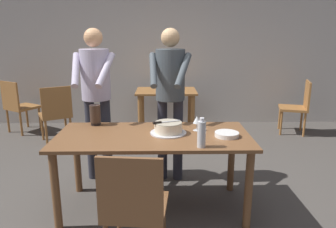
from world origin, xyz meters
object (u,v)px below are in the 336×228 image
Objects in this scene: wine_glass_near at (197,120)px; person_standing_beside at (96,88)px; background_table at (166,100)px; background_chair_0 at (18,105)px; cake_knife at (161,122)px; cake_on_platter at (168,128)px; chair_near_side at (134,205)px; background_chair_1 at (56,112)px; background_chair_2 at (298,105)px; main_dining_table at (153,145)px; hurricane_lamp at (95,115)px; plate_stack at (227,134)px; person_cutting_cake at (170,88)px; water_bottle at (202,134)px.

wine_glass_near is 1.22m from person_standing_beside.
background_chair_0 reaches higher than background_table.
cake_knife is 0.26× the size of background_table.
cake_on_platter is 0.92m from chair_near_side.
background_chair_1 is 3.94m from background_chair_2.
hurricane_lamp is at bearing 151.09° from main_dining_table.
background_chair_0 reaches higher than cake_on_platter.
main_dining_table is at bearing -173.89° from cake_knife.
background_chair_0 reaches higher than wine_glass_near.
hurricane_lamp is 0.21× the size of background_table.
cake_on_platter is 3.23m from background_chair_2.
plate_stack is (0.67, -0.07, 0.12)m from main_dining_table.
cake_on_platter is 0.38× the size of background_chair_2.
plate_stack is at bearing -28.89° from person_standing_beside.
cake_on_platter is 1.55× the size of plate_stack.
background_chair_2 is (2.20, 1.72, -0.58)m from person_cutting_cake.
background_chair_1 is (-1.44, 2.72, 0.00)m from chair_near_side.
hurricane_lamp is 0.12× the size of person_cutting_cake.
water_bottle is at bearing -39.82° from main_dining_table.
hurricane_lamp is 0.23× the size of chair_near_side.
background_chair_0 is at bearing 133.78° from main_dining_table.
wine_glass_near is 0.08× the size of person_standing_beside.
hurricane_lamp is at bearing -145.70° from background_chair_2.
person_standing_beside is 1.91× the size of background_chair_0.
background_chair_1 is at bearing 117.81° from chair_near_side.
person_cutting_cake is (0.17, 0.63, 0.43)m from main_dining_table.
chair_near_side reaches higher than cake_knife.
background_chair_2 is (2.97, 2.03, -0.37)m from hurricane_lamp.
chair_near_side is at bearing -120.02° from wine_glass_near.
person_standing_beside is 1.91× the size of background_chair_2.
background_table is at bearing 89.84° from cake_on_platter.
plate_stack is at bearing -7.01° from cake_knife.
main_dining_table is 0.23m from cake_knife.
person_cutting_cake is 3.18m from background_chair_0.
background_chair_2 is at bearing 38.08° from person_cutting_cake.
person_standing_beside is (-0.05, 0.33, 0.22)m from hurricane_lamp.
chair_near_side reaches higher than plate_stack.
background_chair_2 is at bearing 29.28° from person_standing_beside.
person_cutting_cake is 1.85m from background_table.
chair_near_side is at bearing -137.01° from plate_stack.
cake_knife is 2.54m from background_chair_1.
person_standing_beside reaches higher than main_dining_table.
cake_knife is (0.07, 0.01, 0.22)m from main_dining_table.
hurricane_lamp reaches higher than plate_stack.
background_chair_0 and background_chair_1 have the same top height.
water_bottle is 1.19× the size of hurricane_lamp.
person_standing_beside is at bearing 134.35° from main_dining_table.
person_standing_beside is 2.56m from background_chair_0.
main_dining_table is 2.00× the size of background_chair_1.
background_chair_1 reaches higher than main_dining_table.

